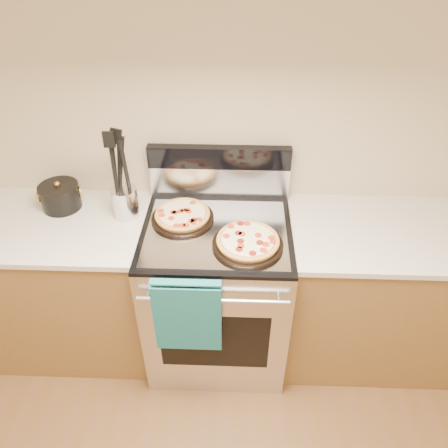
{
  "coord_description": "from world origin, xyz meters",
  "views": [
    {
      "loc": [
        0.1,
        -0.08,
        2.28
      ],
      "look_at": [
        0.04,
        1.55,
        1.03
      ],
      "focal_mm": 35.0,
      "sensor_mm": 36.0,
      "label": 1
    }
  ],
  "objects_px": {
    "pepperoni_pizza_back": "(183,216)",
    "utensil_crock": "(125,202)",
    "range_body": "(218,293)",
    "pepperoni_pizza_front": "(248,242)",
    "saucepan": "(61,197)"
  },
  "relations": [
    {
      "from": "pepperoni_pizza_front",
      "to": "saucepan",
      "type": "height_order",
      "value": "saucepan"
    },
    {
      "from": "range_body",
      "to": "saucepan",
      "type": "bearing_deg",
      "value": 168.29
    },
    {
      "from": "pepperoni_pizza_front",
      "to": "utensil_crock",
      "type": "xyz_separation_m",
      "value": [
        -0.64,
        0.24,
        0.04
      ]
    },
    {
      "from": "saucepan",
      "to": "pepperoni_pizza_back",
      "type": "bearing_deg",
      "value": -8.99
    },
    {
      "from": "pepperoni_pizza_back",
      "to": "pepperoni_pizza_front",
      "type": "xyz_separation_m",
      "value": [
        0.34,
        -0.2,
        0.0
      ]
    },
    {
      "from": "pepperoni_pizza_front",
      "to": "utensil_crock",
      "type": "height_order",
      "value": "utensil_crock"
    },
    {
      "from": "pepperoni_pizza_front",
      "to": "saucepan",
      "type": "distance_m",
      "value": 1.05
    },
    {
      "from": "pepperoni_pizza_back",
      "to": "pepperoni_pizza_front",
      "type": "bearing_deg",
      "value": -30.77
    },
    {
      "from": "pepperoni_pizza_front",
      "to": "saucepan",
      "type": "bearing_deg",
      "value": 163.06
    },
    {
      "from": "pepperoni_pizza_back",
      "to": "utensil_crock",
      "type": "distance_m",
      "value": 0.31
    },
    {
      "from": "range_body",
      "to": "pepperoni_pizza_front",
      "type": "xyz_separation_m",
      "value": [
        0.16,
        -0.13,
        0.5
      ]
    },
    {
      "from": "utensil_crock",
      "to": "saucepan",
      "type": "bearing_deg",
      "value": 170.18
    },
    {
      "from": "pepperoni_pizza_front",
      "to": "range_body",
      "type": "bearing_deg",
      "value": 140.19
    },
    {
      "from": "pepperoni_pizza_back",
      "to": "saucepan",
      "type": "xyz_separation_m",
      "value": [
        -0.67,
        0.11,
        0.02
      ]
    },
    {
      "from": "range_body",
      "to": "pepperoni_pizza_back",
      "type": "relative_size",
      "value": 2.83
    }
  ]
}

